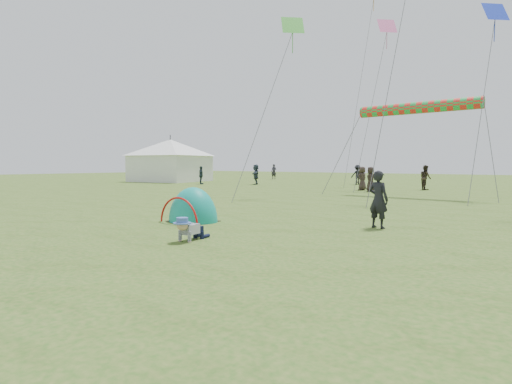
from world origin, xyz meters
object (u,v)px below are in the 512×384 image
Objects in this scene: crawling_toddler at (189,228)px; popup_tent at (193,221)px; standing_adult at (378,199)px; event_marquee at (171,159)px.

popup_tent is at bearing 128.08° from crawling_toddler.
standing_adult is at bearing 22.90° from popup_tent.
popup_tent is 0.32× the size of event_marquee.
crawling_toddler is 5.31m from standing_adult.
crawling_toddler is 3.19m from popup_tent.
popup_tent is 29.89m from event_marquee.
crawling_toddler is 0.11× the size of event_marquee.
event_marquee is (-25.75, 20.57, 2.02)m from crawling_toddler.
event_marquee reaches higher than crawling_toddler.
standing_adult is at bearing 51.43° from crawling_toddler.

